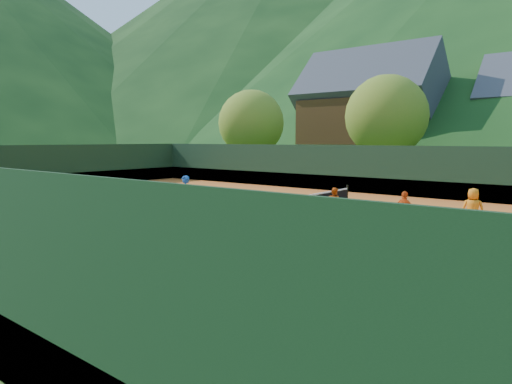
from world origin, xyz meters
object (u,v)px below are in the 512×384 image
Objects in this scene: student_a at (334,203)px; ball_hopper at (52,201)px; student_b at (404,211)px; tennis_net at (276,212)px; coach at (185,197)px; chalet_left at (370,117)px; student_c at (473,210)px.

ball_hopper is at bearing 42.88° from student_a.
student_b is 4.85m from tennis_net.
chalet_left reaches higher than coach.
tennis_net is (-1.13, -2.63, -0.16)m from student_a.
student_a reaches higher than tennis_net.
chalet_left is (-11.13, 27.37, 4.96)m from student_a.
student_a is 1.33× the size of ball_hopper.
chalet_left is (-10.00, 30.00, 5.13)m from tennis_net.
tennis_net reaches higher than ball_hopper.
student_c is at bearing 26.72° from tennis_net.
ball_hopper is at bearing 38.00° from student_b.
ball_hopper is at bearing -136.38° from coach.
tennis_net is 12.07× the size of ball_hopper.
student_a is 0.11× the size of tennis_net.
tennis_net is at bearing 14.86° from student_c.
student_a is 3.47m from student_b.
student_b is at bearing -62.80° from chalet_left.
coach is 5.71m from ball_hopper.
coach is at bearing 12.22° from student_c.
ball_hopper is 0.07× the size of chalet_left.
coach is at bearing 31.11° from student_b.
student_c is at bearing -133.01° from student_b.
ball_hopper is (-4.48, -3.54, -0.17)m from coach.
tennis_net is 0.87× the size of chalet_left.
ball_hopper is at bearing -149.53° from tennis_net.
chalet_left is at bearing -63.53° from student_a.
tennis_net is at bearing 30.47° from ball_hopper.
student_b is at bearing 170.44° from student_a.
coach is 8.90m from student_b.
ball_hopper is (-8.30, -4.89, 0.25)m from tennis_net.
chalet_left reaches higher than tennis_net.
student_a is 12.06m from ball_hopper.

